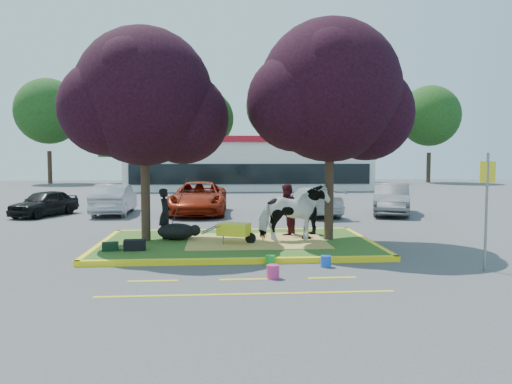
{
  "coord_description": "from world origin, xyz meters",
  "views": [
    {
      "loc": [
        -0.55,
        -15.13,
        2.72
      ],
      "look_at": [
        0.63,
        0.5,
        1.62
      ],
      "focal_mm": 35.0,
      "sensor_mm": 36.0,
      "label": 1
    }
  ],
  "objects": [
    {
      "name": "fire_lane_long",
      "position": [
        0.0,
        -5.4,
        0.0
      ],
      "size": [
        6.0,
        0.1,
        0.01
      ],
      "primitive_type": "cube",
      "color": "yellow",
      "rests_on": "ground"
    },
    {
      "name": "curb_left",
      "position": [
        -4.08,
        0.0,
        0.07
      ],
      "size": [
        0.16,
        5.3,
        0.15
      ],
      "primitive_type": "cube",
      "color": "yellow",
      "rests_on": "ground"
    },
    {
      "name": "bucket_green",
      "position": [
        0.74,
        -2.8,
        0.13
      ],
      "size": [
        0.29,
        0.29,
        0.26
      ],
      "primitive_type": "cylinder",
      "rotation": [
        0.0,
        0.0,
        0.23
      ],
      "color": "green",
      "rests_on": "ground"
    },
    {
      "name": "car_black",
      "position": [
        -8.59,
        8.46,
        0.61
      ],
      "size": [
        2.66,
        3.83,
        1.21
      ],
      "primitive_type": "imported",
      "rotation": [
        0.0,
        0.0,
        -0.39
      ],
      "color": "black",
      "rests_on": "ground"
    },
    {
      "name": "tree_purple_left",
      "position": [
        -2.78,
        0.38,
        4.36
      ],
      "size": [
        5.06,
        4.2,
        6.51
      ],
      "color": "black",
      "rests_on": "median_island"
    },
    {
      "name": "bucket_pink",
      "position": [
        0.66,
        -4.15,
        0.15
      ],
      "size": [
        0.37,
        0.37,
        0.31
      ],
      "primitive_type": "cylinder",
      "rotation": [
        0.0,
        0.0,
        -0.34
      ],
      "color": "#CC2D75",
      "rests_on": "ground"
    },
    {
      "name": "gear_bag_green",
      "position": [
        -3.53,
        -1.29,
        0.27
      ],
      "size": [
        0.48,
        0.35,
        0.23
      ],
      "primitive_type": "cube",
      "rotation": [
        0.0,
        0.0,
        0.18
      ],
      "color": "black",
      "rests_on": "median_island"
    },
    {
      "name": "median_island",
      "position": [
        0.0,
        0.0,
        0.07
      ],
      "size": [
        8.0,
        5.0,
        0.15
      ],
      "primitive_type": "cube",
      "color": "#285119",
      "rests_on": "ground"
    },
    {
      "name": "handler",
      "position": [
        -2.25,
        0.77,
        0.94
      ],
      "size": [
        0.39,
        0.59,
        1.58
      ],
      "primitive_type": "imported",
      "rotation": [
        0.0,
        0.0,
        1.6
      ],
      "color": "black",
      "rests_on": "median_island"
    },
    {
      "name": "calf",
      "position": [
        -1.86,
        0.43,
        0.41
      ],
      "size": [
        1.33,
        0.98,
        0.51
      ],
      "primitive_type": "ellipsoid",
      "rotation": [
        0.0,
        0.0,
        -0.29
      ],
      "color": "black",
      "rests_on": "median_island"
    },
    {
      "name": "curb_far",
      "position": [
        0.0,
        2.58,
        0.07
      ],
      "size": [
        8.3,
        0.16,
        0.15
      ],
      "primitive_type": "cube",
      "color": "yellow",
      "rests_on": "ground"
    },
    {
      "name": "visitor_b",
      "position": [
        2.58,
        1.17,
        0.74
      ],
      "size": [
        0.38,
        0.73,
        1.19
      ],
      "primitive_type": "imported",
      "rotation": [
        0.0,
        0.0,
        -1.43
      ],
      "color": "black",
      "rests_on": "median_island"
    },
    {
      "name": "straw_bedding",
      "position": [
        0.6,
        0.0,
        0.15
      ],
      "size": [
        4.2,
        3.0,
        0.01
      ],
      "primitive_type": "cube",
      "color": "#CCB654",
      "rests_on": "median_island"
    },
    {
      "name": "sign_post",
      "position": [
        5.8,
        -3.79,
        1.77
      ],
      "size": [
        0.4,
        0.06,
        2.82
      ],
      "rotation": [
        0.0,
        0.0,
        0.05
      ],
      "color": "slate",
      "rests_on": "ground"
    },
    {
      "name": "treeline",
      "position": [
        1.23,
        37.61,
        7.73
      ],
      "size": [
        46.58,
        7.8,
        14.63
      ],
      "color": "black",
      "rests_on": "ground"
    },
    {
      "name": "ground",
      "position": [
        0.0,
        0.0,
        0.0
      ],
      "size": [
        90.0,
        90.0,
        0.0
      ],
      "primitive_type": "plane",
      "color": "#424244",
      "rests_on": "ground"
    },
    {
      "name": "visitor_a",
      "position": [
        1.67,
        1.08,
        1.0
      ],
      "size": [
        0.95,
        1.02,
        1.69
      ],
      "primitive_type": "imported",
      "rotation": [
        0.0,
        0.0,
        -2.04
      ],
      "color": "#47141E",
      "rests_on": "median_island"
    },
    {
      "name": "car_red",
      "position": [
        -1.51,
        8.78,
        0.77
      ],
      "size": [
        2.75,
        5.64,
        1.54
      ],
      "primitive_type": "imported",
      "rotation": [
        0.0,
        0.0,
        -0.04
      ],
      "color": "maroon",
      "rests_on": "ground"
    },
    {
      "name": "car_grey",
      "position": [
        7.65,
        7.92,
        0.74
      ],
      "size": [
        2.95,
        4.73,
        1.47
      ],
      "primitive_type": "imported",
      "rotation": [
        0.0,
        0.0,
        -0.34
      ],
      "color": "#5A5D62",
      "rests_on": "ground"
    },
    {
      "name": "curb_right",
      "position": [
        4.08,
        0.0,
        0.07
      ],
      "size": [
        0.16,
        5.3,
        0.15
      ],
      "primitive_type": "cube",
      "color": "yellow",
      "rests_on": "ground"
    },
    {
      "name": "fire_lane_stripe_c",
      "position": [
        2.0,
        -4.2,
        0.0
      ],
      "size": [
        1.1,
        0.12,
        0.01
      ],
      "primitive_type": "cube",
      "color": "yellow",
      "rests_on": "ground"
    },
    {
      "name": "car_silver",
      "position": [
        -5.53,
        9.01,
        0.72
      ],
      "size": [
        1.59,
        4.38,
        1.44
      ],
      "primitive_type": "imported",
      "rotation": [
        0.0,
        0.0,
        3.16
      ],
      "color": "#9DA0A5",
      "rests_on": "ground"
    },
    {
      "name": "bucket_blue",
      "position": [
        2.1,
        -3.09,
        0.14
      ],
      "size": [
        0.28,
        0.28,
        0.28
      ],
      "primitive_type": "cylinder",
      "rotation": [
        0.0,
        0.0,
        0.07
      ],
      "color": "blue",
      "rests_on": "ground"
    },
    {
      "name": "cow",
      "position": [
        1.72,
        -0.16,
        1.02
      ],
      "size": [
        2.21,
        1.32,
        1.75
      ],
      "primitive_type": "imported",
      "rotation": [
        0.0,
        0.0,
        1.76
      ],
      "color": "white",
      "rests_on": "median_island"
    },
    {
      "name": "tree_purple_right",
      "position": [
        2.92,
        0.18,
        4.56
      ],
      "size": [
        5.3,
        4.4,
        6.82
      ],
      "color": "black",
      "rests_on": "median_island"
    },
    {
      "name": "fire_lane_stripe_b",
      "position": [
        0.0,
        -4.2,
        0.0
      ],
      "size": [
        1.1,
        0.12,
        0.01
      ],
      "primitive_type": "cube",
      "color": "yellow",
      "rests_on": "ground"
    },
    {
      "name": "wheelbarrow",
      "position": [
        -0.09,
        -0.45,
        0.57
      ],
      "size": [
        1.62,
        0.85,
        0.62
      ],
      "rotation": [
        0.0,
        0.0,
        -0.4
      ],
      "color": "black",
      "rests_on": "median_island"
    },
    {
      "name": "curb_near",
      "position": [
        0.0,
        -2.58,
        0.07
      ],
      "size": [
        8.3,
        0.16,
        0.15
      ],
      "primitive_type": "cube",
      "color": "yellow",
      "rests_on": "ground"
    },
    {
      "name": "car_white",
      "position": [
        3.8,
        7.93,
        0.67
      ],
      "size": [
        2.62,
        4.86,
        1.34
      ],
      "primitive_type": "imported",
      "rotation": [
        0.0,
        0.0,
        3.31
      ],
      "color": "silver",
      "rests_on": "ground"
    },
    {
      "name": "fire_lane_stripe_a",
      "position": [
        -2.0,
        -4.2,
        0.0
      ],
      "size": [
        1.1,
        0.12,
        0.01
      ],
      "primitive_type": "cube",
      "color": "yellow",
      "rests_on": "ground"
    },
    {
      "name": "retail_building",
      "position": [
        2.0,
        27.98,
        2.25
      ],
      "size": [
        20.4,
        8.4,
        4.4
      ],
      "color": "silver",
      "rests_on": "ground"
    },
    {
      "name": "gear_bag_dark",
      "position": [
        -2.87,
        -1.28,
        0.3
      ],
      "size": [
        0.59,
        0.34,
        0.29
      ],
      "primitive_type": "cube",
      "rotation": [
        0.0,
        0.0,
        0.05
      ],
      "color": "black",
      "rests_on": "median_island"
    }
  ]
}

